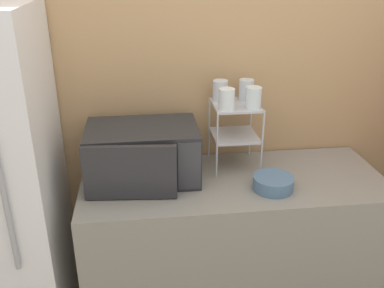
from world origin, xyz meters
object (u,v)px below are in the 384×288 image
Objects in this scene: microwave at (142,154)px; glass_front_left at (227,99)px; glass_back_left at (220,91)px; bowl at (273,183)px; glass_back_right at (246,90)px; glass_front_right at (253,98)px; dish_rack at (235,122)px.

glass_front_left is (0.43, 0.02, 0.27)m from microwave.
glass_back_left is 0.56m from bowl.
glass_back_right is 0.54× the size of bowl.
glass_front_left is at bearing -176.23° from glass_front_right.
glass_back_left reaches higher than dish_rack.
glass_front_right reaches higher than dish_rack.
glass_back_right is at bearing 16.48° from microwave.
glass_back_right is (0.07, 0.07, 0.15)m from dish_rack.
glass_front_left and glass_back_left have the same top height.
glass_back_left reaches higher than bowl.
dish_rack is 0.19m from glass_front_left.
microwave is at bearing -177.46° from glass_front_right.
microwave is at bearing -158.30° from glass_back_left.
bowl is (0.07, -0.36, -0.38)m from glass_back_right.
glass_front_left reaches higher than dish_rack.
glass_back_left is at bearing 179.25° from glass_back_right.
glass_back_right is 0.14m from glass_front_right.
glass_front_left is 0.21m from glass_back_right.
bowl is at bearing -64.57° from dish_rack.
glass_back_left reaches higher than microwave.
bowl is (0.64, -0.19, -0.11)m from microwave.
glass_front_left is 0.15m from glass_back_left.
glass_front_right is 0.54× the size of bowl.
glass_front_left is 0.14m from glass_front_right.
glass_front_left is 0.54× the size of bowl.
dish_rack is 0.39m from bowl.
glass_front_right is (0.00, -0.14, 0.00)m from glass_back_right.
glass_front_left and glass_front_right have the same top height.
microwave is 5.15× the size of glass_front_left.
microwave is 2.79× the size of bowl.
dish_rack is 3.23× the size of glass_front_right.
dish_rack reaches higher than microwave.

